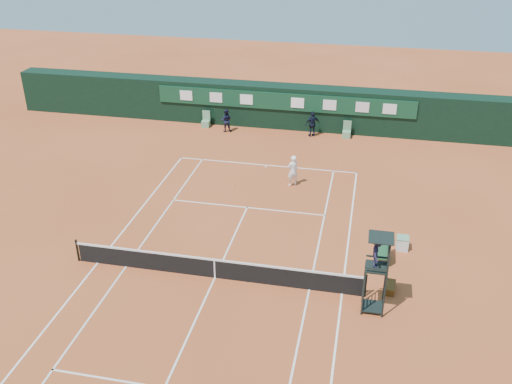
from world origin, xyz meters
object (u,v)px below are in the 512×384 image
Objects in this scene: umpire_chair at (377,258)px; player_bench at (385,250)px; tennis_net at (215,268)px; cooler at (402,243)px; player at (293,171)px.

player_bench is (0.46, 3.60, -1.86)m from umpire_chair.
umpire_chair is (6.71, -0.78, 1.95)m from tennis_net.
cooler is at bearing 26.57° from tennis_net.
umpire_chair is 2.85× the size of player_bench.
tennis_net is at bearing 37.81° from player.
player_bench is 1.44m from cooler.
player_bench is at bearing 82.66° from umpire_chair.
tennis_net is 8.92m from cooler.
player_bench is at bearing 21.46° from tennis_net.
player_bench is at bearing 87.34° from player.
umpire_chair is 5.30× the size of cooler.
player_bench reaches higher than cooler.
umpire_chair reaches higher than tennis_net.
player_bench is at bearing -124.36° from cooler.
player is at bearing 114.78° from umpire_chair.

